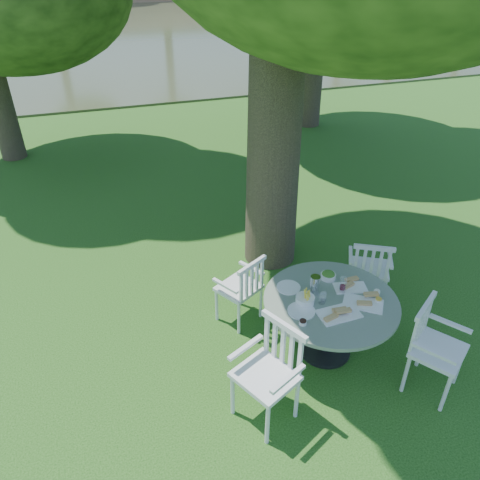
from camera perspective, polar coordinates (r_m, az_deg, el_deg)
name	(u,v)px	position (r m, az deg, el deg)	size (l,w,h in m)	color
ground	(245,305)	(5.92, 0.62, -7.97)	(140.00, 140.00, 0.00)	#133C0C
table	(330,310)	(5.04, 10.89, -8.39)	(1.40, 1.40, 0.72)	black
chair_ne	(370,268)	(5.82, 15.52, -3.33)	(0.62, 0.61, 0.93)	silver
chair_nw	(245,286)	(5.36, 0.56, -5.67)	(0.60, 0.59, 0.89)	silver
chair_sw	(273,365)	(4.40, 4.08, -14.93)	(0.65, 0.67, 1.01)	silver
chair_se	(430,341)	(4.98, 22.14, -11.35)	(0.67, 0.66, 0.98)	silver
tableware	(325,295)	(4.94, 10.33, -6.63)	(1.05, 0.83, 0.21)	white
river	(101,33)	(27.57, -16.53, 23.09)	(100.00, 28.00, 0.12)	#363D24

